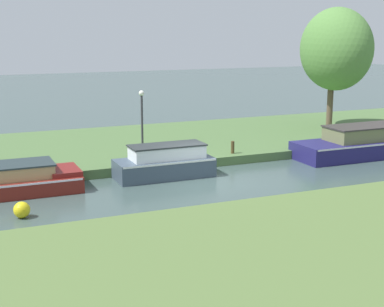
{
  "coord_description": "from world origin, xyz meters",
  "views": [
    {
      "loc": [
        -9.28,
        -20.22,
        5.99
      ],
      "look_at": [
        -0.12,
        1.2,
        0.9
      ],
      "focal_mm": 53.43,
      "sensor_mm": 36.0,
      "label": 1
    }
  ],
  "objects_px": {
    "willow_tree_left": "(336,49)",
    "channel_buoy": "(22,210)",
    "lamp_post": "(142,115)",
    "mooring_post_far": "(233,147)",
    "mooring_post_near": "(334,136)",
    "slate_cruiser": "(165,163)",
    "maroon_narrowboat": "(0,182)",
    "navy_barge": "(368,143)"
  },
  "relations": [
    {
      "from": "navy_barge",
      "to": "maroon_narrowboat",
      "type": "bearing_deg",
      "value": 180.0
    },
    {
      "from": "slate_cruiser",
      "to": "mooring_post_near",
      "type": "bearing_deg",
      "value": 8.39
    },
    {
      "from": "lamp_post",
      "to": "mooring_post_far",
      "type": "xyz_separation_m",
      "value": [
        3.93,
        -1.22,
        -1.56
      ]
    },
    {
      "from": "willow_tree_left",
      "to": "lamp_post",
      "type": "height_order",
      "value": "willow_tree_left"
    },
    {
      "from": "mooring_post_near",
      "to": "mooring_post_far",
      "type": "xyz_separation_m",
      "value": [
        -5.63,
        0.0,
        -0.13
      ]
    },
    {
      "from": "maroon_narrowboat",
      "to": "lamp_post",
      "type": "distance_m",
      "value": 7.13
    },
    {
      "from": "mooring_post_far",
      "to": "channel_buoy",
      "type": "distance_m",
      "value": 10.87
    },
    {
      "from": "mooring_post_far",
      "to": "channel_buoy",
      "type": "bearing_deg",
      "value": -155.92
    },
    {
      "from": "navy_barge",
      "to": "mooring_post_near",
      "type": "distance_m",
      "value": 1.69
    },
    {
      "from": "navy_barge",
      "to": "lamp_post",
      "type": "bearing_deg",
      "value": 165.99
    },
    {
      "from": "slate_cruiser",
      "to": "mooring_post_far",
      "type": "relative_size",
      "value": 7.08
    },
    {
      "from": "mooring_post_near",
      "to": "willow_tree_left",
      "type": "bearing_deg",
      "value": 54.28
    },
    {
      "from": "lamp_post",
      "to": "mooring_post_near",
      "type": "xyz_separation_m",
      "value": [
        9.56,
        -1.22,
        -1.43
      ]
    },
    {
      "from": "slate_cruiser",
      "to": "willow_tree_left",
      "type": "height_order",
      "value": "willow_tree_left"
    },
    {
      "from": "willow_tree_left",
      "to": "channel_buoy",
      "type": "distance_m",
      "value": 20.78
    },
    {
      "from": "maroon_narrowboat",
      "to": "slate_cruiser",
      "type": "relative_size",
      "value": 1.51
    },
    {
      "from": "maroon_narrowboat",
      "to": "willow_tree_left",
      "type": "bearing_deg",
      "value": 16.0
    },
    {
      "from": "lamp_post",
      "to": "mooring_post_far",
      "type": "relative_size",
      "value": 5.16
    },
    {
      "from": "slate_cruiser",
      "to": "mooring_post_near",
      "type": "xyz_separation_m",
      "value": [
        9.46,
        1.4,
        0.21
      ]
    },
    {
      "from": "lamp_post",
      "to": "maroon_narrowboat",
      "type": "bearing_deg",
      "value": -157.72
    },
    {
      "from": "lamp_post",
      "to": "willow_tree_left",
      "type": "bearing_deg",
      "value": 12.6
    },
    {
      "from": "lamp_post",
      "to": "channel_buoy",
      "type": "distance_m",
      "value": 8.47
    },
    {
      "from": "mooring_post_far",
      "to": "channel_buoy",
      "type": "xyz_separation_m",
      "value": [
        -9.92,
        -4.43,
        -0.42
      ]
    },
    {
      "from": "lamp_post",
      "to": "mooring_post_far",
      "type": "bearing_deg",
      "value": -17.27
    },
    {
      "from": "maroon_narrowboat",
      "to": "willow_tree_left",
      "type": "distance_m",
      "value": 20.08
    },
    {
      "from": "slate_cruiser",
      "to": "channel_buoy",
      "type": "relative_size",
      "value": 7.49
    },
    {
      "from": "willow_tree_left",
      "to": "maroon_narrowboat",
      "type": "bearing_deg",
      "value": -164.0
    },
    {
      "from": "willow_tree_left",
      "to": "mooring_post_near",
      "type": "distance_m",
      "value": 6.38
    },
    {
      "from": "willow_tree_left",
      "to": "mooring_post_far",
      "type": "xyz_separation_m",
      "value": [
        -8.51,
        -4.0,
        -4.18
      ]
    },
    {
      "from": "navy_barge",
      "to": "willow_tree_left",
      "type": "distance_m",
      "value": 7.13
    },
    {
      "from": "maroon_narrowboat",
      "to": "slate_cruiser",
      "type": "xyz_separation_m",
      "value": [
        6.49,
        0.0,
        0.13
      ]
    },
    {
      "from": "slate_cruiser",
      "to": "lamp_post",
      "type": "xyz_separation_m",
      "value": [
        -0.1,
        2.62,
        1.64
      ]
    },
    {
      "from": "navy_barge",
      "to": "maroon_narrowboat",
      "type": "xyz_separation_m",
      "value": [
        -16.89,
        0.0,
        -0.15
      ]
    },
    {
      "from": "mooring_post_near",
      "to": "mooring_post_far",
      "type": "height_order",
      "value": "mooring_post_near"
    },
    {
      "from": "willow_tree_left",
      "to": "mooring_post_far",
      "type": "distance_m",
      "value": 10.29
    },
    {
      "from": "maroon_narrowboat",
      "to": "slate_cruiser",
      "type": "bearing_deg",
      "value": 0.0
    },
    {
      "from": "mooring_post_far",
      "to": "navy_barge",
      "type": "bearing_deg",
      "value": -12.0
    },
    {
      "from": "mooring_post_near",
      "to": "maroon_narrowboat",
      "type": "bearing_deg",
      "value": -175.0
    },
    {
      "from": "navy_barge",
      "to": "lamp_post",
      "type": "xyz_separation_m",
      "value": [
        -10.5,
        2.62,
        1.61
      ]
    },
    {
      "from": "navy_barge",
      "to": "slate_cruiser",
      "type": "bearing_deg",
      "value": 180.0
    },
    {
      "from": "slate_cruiser",
      "to": "channel_buoy",
      "type": "bearing_deg",
      "value": -153.46
    },
    {
      "from": "navy_barge",
      "to": "maroon_narrowboat",
      "type": "height_order",
      "value": "navy_barge"
    }
  ]
}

